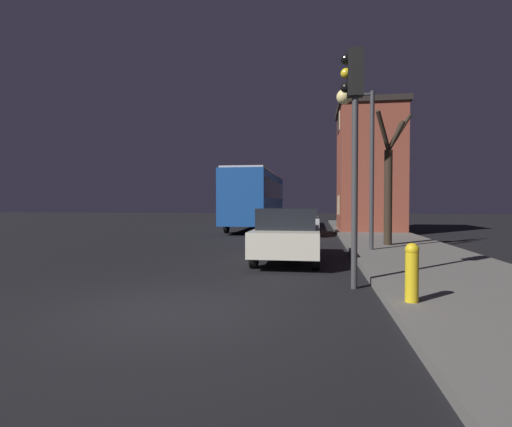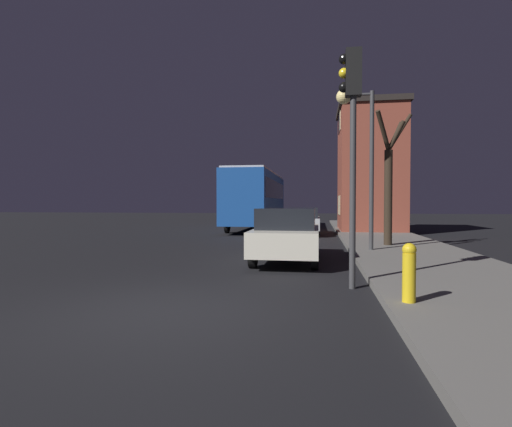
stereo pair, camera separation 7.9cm
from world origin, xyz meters
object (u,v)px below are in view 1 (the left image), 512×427
at_px(traffic_light, 353,118).
at_px(bare_tree, 389,180).
at_px(streetlamp, 357,130).
at_px(bus, 256,196).
at_px(car_mid_lane, 303,220).
at_px(fire_hydrant, 412,271).
at_px(car_near_lane, 288,233).

xyz_separation_m(traffic_light, bare_tree, (1.90, 7.05, -0.81)).
bearing_deg(bare_tree, streetlamp, -129.58).
bearing_deg(bus, traffic_light, -75.51).
bearing_deg(car_mid_lane, bus, 126.75).
distance_m(bus, car_mid_lane, 5.35).
distance_m(traffic_light, bus, 18.00).
bearing_deg(bus, fire_hydrant, -74.56).
height_order(traffic_light, fire_hydrant, traffic_light).
distance_m(car_near_lane, fire_hydrant, 5.57).
xyz_separation_m(streetlamp, car_mid_lane, (-2.00, 7.77, -3.30)).
height_order(streetlamp, traffic_light, streetlamp).
bearing_deg(bare_tree, bus, 121.75).
relative_size(traffic_light, bus, 0.41).
relative_size(streetlamp, fire_hydrant, 5.78).
bearing_deg(car_near_lane, bare_tree, 46.06).
xyz_separation_m(traffic_light, bus, (-4.49, 17.39, -1.16)).
xyz_separation_m(traffic_light, fire_hydrant, (0.74, -1.58, -2.67)).
bearing_deg(traffic_light, car_mid_lane, 96.03).
bearing_deg(car_mid_lane, car_near_lane, -90.54).
bearing_deg(streetlamp, traffic_light, -96.26).
bearing_deg(bare_tree, car_mid_lane, 118.06).
distance_m(traffic_light, fire_hydrant, 3.19).
bearing_deg(bus, bare_tree, -58.25).
xyz_separation_m(streetlamp, fire_hydrant, (0.14, -7.05, -3.43)).
distance_m(car_mid_lane, fire_hydrant, 14.97).
bearing_deg(car_near_lane, fire_hydrant, -66.34).
height_order(streetlamp, car_mid_lane, streetlamp).
bearing_deg(car_near_lane, streetlamp, 42.94).
xyz_separation_m(streetlamp, bus, (-5.09, 11.92, -1.92)).
distance_m(bare_tree, car_mid_lane, 7.23).
bearing_deg(car_mid_lane, bare_tree, -61.94).
relative_size(bare_tree, car_near_lane, 1.08).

